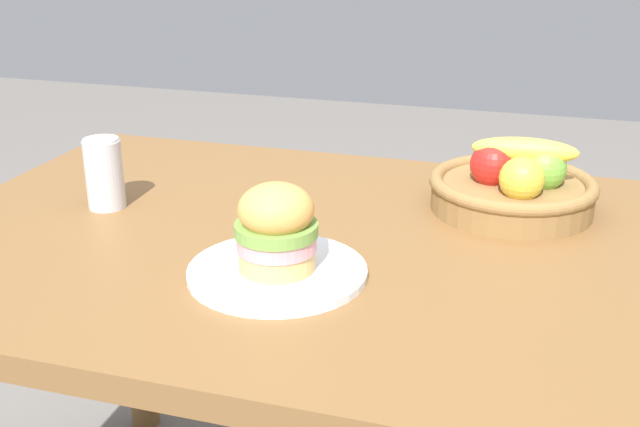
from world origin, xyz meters
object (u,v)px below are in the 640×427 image
at_px(sandwich, 276,228).
at_px(fruit_basket, 514,185).
at_px(plate, 277,272).
at_px(soda_can, 104,173).

xyz_separation_m(sandwich, fruit_basket, (0.31, 0.37, -0.03)).
height_order(plate, sandwich, sandwich).
xyz_separation_m(soda_can, fruit_basket, (0.69, 0.19, -0.02)).
relative_size(sandwich, fruit_basket, 0.44).
xyz_separation_m(plate, fruit_basket, (0.31, 0.37, 0.04)).
distance_m(sandwich, soda_can, 0.42).
height_order(plate, soda_can, soda_can).
bearing_deg(fruit_basket, plate, -129.90).
xyz_separation_m(sandwich, soda_can, (-0.38, 0.17, -0.01)).
height_order(soda_can, fruit_basket, fruit_basket).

